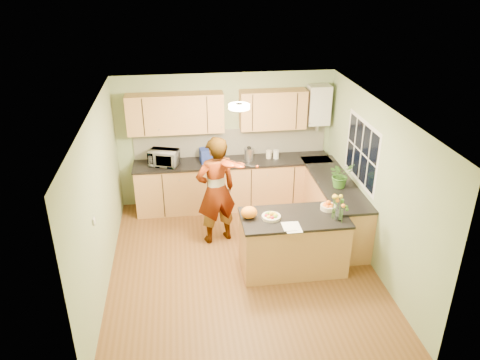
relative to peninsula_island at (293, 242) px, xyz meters
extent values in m
plane|color=brown|center=(-0.76, 0.16, -0.45)|extent=(4.50, 4.50, 0.00)
cube|color=white|center=(-0.76, 0.16, 2.05)|extent=(4.00, 4.50, 0.02)
cube|color=#8C9E70|center=(-0.76, 2.41, 0.80)|extent=(4.00, 0.02, 2.50)
cube|color=#8C9E70|center=(-0.76, -2.09, 0.80)|extent=(4.00, 0.02, 2.50)
cube|color=#8C9E70|center=(-2.76, 0.16, 0.80)|extent=(0.02, 4.50, 2.50)
cube|color=#8C9E70|center=(1.24, 0.16, 0.80)|extent=(0.02, 4.50, 2.50)
cube|color=#AA7244|center=(-0.66, 2.11, 0.00)|extent=(3.60, 0.60, 0.90)
cube|color=black|center=(-0.66, 2.10, 0.47)|extent=(3.64, 0.62, 0.04)
cube|color=#AA7244|center=(0.94, 1.01, 0.00)|extent=(0.60, 2.20, 0.90)
cube|color=black|center=(0.93, 1.01, 0.47)|extent=(0.62, 2.24, 0.04)
cube|color=white|center=(-0.66, 2.39, 0.75)|extent=(3.60, 0.02, 0.52)
cube|color=#AA7244|center=(-1.66, 2.24, 1.40)|extent=(1.70, 0.34, 0.70)
cube|color=#AA7244|center=(0.09, 2.24, 1.40)|extent=(1.20, 0.34, 0.70)
cube|color=silver|center=(0.94, 2.25, 1.45)|extent=(0.40, 0.30, 0.72)
cylinder|color=silver|center=(0.94, 2.25, 1.05)|extent=(0.06, 0.06, 0.20)
cube|color=silver|center=(1.24, 0.76, 1.10)|extent=(0.01, 1.30, 1.05)
cube|color=black|center=(1.23, 0.76, 1.10)|extent=(0.01, 1.18, 0.92)
cube|color=silver|center=(-2.74, -0.44, 0.85)|extent=(0.02, 0.09, 0.09)
cylinder|color=#FFEABF|center=(-0.76, 0.46, 2.01)|extent=(0.30, 0.30, 0.06)
cylinder|color=silver|center=(-0.76, 0.46, 2.04)|extent=(0.10, 0.10, 0.02)
cube|color=#AA7244|center=(0.00, 0.00, -0.02)|extent=(1.54, 0.77, 0.87)
cube|color=black|center=(0.00, 0.00, 0.43)|extent=(1.58, 0.81, 0.04)
cylinder|color=beige|center=(-0.35, 0.00, 0.47)|extent=(0.28, 0.28, 0.04)
cylinder|color=beige|center=(0.55, 0.15, 0.48)|extent=(0.23, 0.23, 0.07)
cylinder|color=silver|center=(0.60, -0.18, 0.55)|extent=(0.10, 0.10, 0.20)
ellipsoid|color=orange|center=(-0.67, 0.05, 0.54)|extent=(0.25, 0.22, 0.18)
cube|color=white|center=(-0.10, -0.30, 0.46)|extent=(0.22, 0.30, 0.01)
imported|color=#E0A989|center=(-1.07, 0.95, 0.47)|extent=(0.78, 0.63, 1.85)
imported|color=silver|center=(-1.91, 2.07, 0.63)|extent=(0.59, 0.49, 0.28)
cube|color=navy|center=(-1.10, 2.12, 0.61)|extent=(0.35, 0.27, 0.26)
cylinder|color=silver|center=(-0.36, 2.09, 0.60)|extent=(0.17, 0.17, 0.23)
sphere|color=black|center=(-0.36, 2.09, 0.76)|extent=(0.08, 0.08, 0.08)
cylinder|color=beige|center=(0.02, 2.14, 0.56)|extent=(0.13, 0.13, 0.16)
cylinder|color=silver|center=(0.15, 2.11, 0.57)|extent=(0.12, 0.12, 0.16)
imported|color=#356722|center=(0.94, 0.80, 0.70)|extent=(0.46, 0.43, 0.43)
camera|label=1|loc=(-1.58, -5.79, 3.87)|focal=35.00mm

